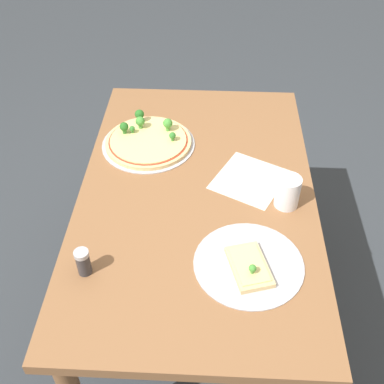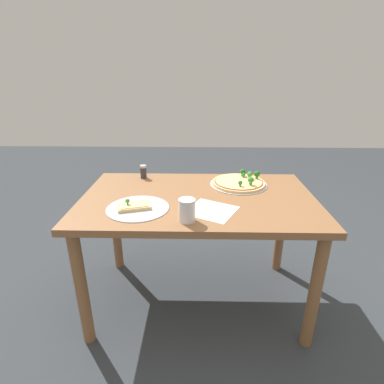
{
  "view_description": "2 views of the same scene",
  "coord_description": "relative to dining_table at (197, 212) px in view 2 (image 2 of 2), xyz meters",
  "views": [
    {
      "loc": [
        -1.16,
        -0.04,
        1.76
      ],
      "look_at": [
        -0.03,
        0.01,
        0.72
      ],
      "focal_mm": 45.0,
      "sensor_mm": 36.0,
      "label": 1
    },
    {
      "loc": [
        0.0,
        -1.5,
        1.33
      ],
      "look_at": [
        -0.03,
        0.01,
        0.72
      ],
      "focal_mm": 28.0,
      "sensor_mm": 36.0,
      "label": 2
    }
  ],
  "objects": [
    {
      "name": "condiment_shaker",
      "position": [
        -0.35,
        0.29,
        0.13
      ],
      "size": [
        0.04,
        0.04,
        0.08
      ],
      "color": "#333338",
      "rests_on": "dining_table"
    },
    {
      "name": "pizza_tray_whole",
      "position": [
        0.25,
        0.19,
        0.11
      ],
      "size": [
        0.34,
        0.34,
        0.07
      ],
      "color": "#B7B7BC",
      "rests_on": "dining_table"
    },
    {
      "name": "dining_table",
      "position": [
        0.0,
        0.0,
        0.0
      ],
      "size": [
        1.26,
        0.77,
        0.7
      ],
      "color": "brown",
      "rests_on": "ground_plane"
    },
    {
      "name": "pizza_tray_slice",
      "position": [
        -0.31,
        -0.16,
        0.1
      ],
      "size": [
        0.31,
        0.31,
        0.05
      ],
      "color": "#B7B7BC",
      "rests_on": "dining_table"
    },
    {
      "name": "drinking_cup",
      "position": [
        -0.05,
        -0.29,
        0.15
      ],
      "size": [
        0.08,
        0.08,
        0.11
      ],
      "primitive_type": "cylinder",
      "color": "white",
      "rests_on": "dining_table"
    },
    {
      "name": "ground_plane",
      "position": [
        0.0,
        0.0,
        -0.6
      ],
      "size": [
        8.0,
        8.0,
        0.0
      ],
      "primitive_type": "plane",
      "color": "#33383D"
    },
    {
      "name": "paper_menu",
      "position": [
        0.06,
        -0.17,
        0.09
      ],
      "size": [
        0.3,
        0.29,
        0.0
      ],
      "primitive_type": "cube",
      "rotation": [
        0.0,
        0.0,
        -0.48
      ],
      "color": "silver",
      "rests_on": "dining_table"
    }
  ]
}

